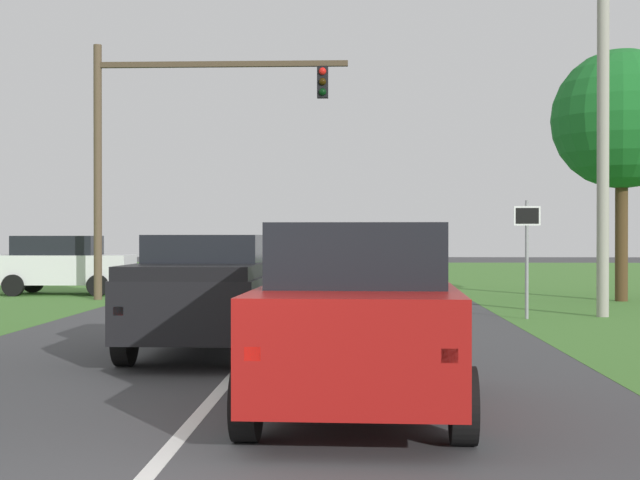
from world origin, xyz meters
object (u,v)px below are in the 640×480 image
(traffic_light, at_px, (164,131))
(keep_moving_sign, at_px, (527,244))
(crossing_suv_far, at_px, (63,264))
(utility_pole_right, at_px, (603,143))
(red_suv_near, at_px, (359,314))
(oak_tree_right, at_px, (622,120))
(pickup_truck_lead, at_px, (210,292))

(traffic_light, xyz_separation_m, keep_moving_sign, (9.52, -5.68, -3.24))
(keep_moving_sign, relative_size, crossing_suv_far, 0.63)
(traffic_light, relative_size, utility_pole_right, 0.93)
(red_suv_near, xyz_separation_m, oak_tree_right, (7.64, 16.67, 4.16))
(keep_moving_sign, bearing_deg, red_suv_near, -109.39)
(pickup_truck_lead, distance_m, crossing_suv_far, 15.74)
(oak_tree_right, distance_m, crossing_suv_far, 17.71)
(pickup_truck_lead, xyz_separation_m, traffic_light, (-3.25, 11.81, 3.98))
(keep_moving_sign, bearing_deg, crossing_suv_far, 149.04)
(red_suv_near, height_order, keep_moving_sign, keep_moving_sign)
(pickup_truck_lead, height_order, utility_pole_right, utility_pole_right)
(oak_tree_right, bearing_deg, keep_moving_sign, -123.59)
(crossing_suv_far, bearing_deg, traffic_light, -31.30)
(red_suv_near, bearing_deg, crossing_suv_far, 116.37)
(red_suv_near, relative_size, pickup_truck_lead, 0.85)
(traffic_light, bearing_deg, pickup_truck_lead, -74.62)
(red_suv_near, bearing_deg, keep_moving_sign, 70.61)
(pickup_truck_lead, height_order, traffic_light, traffic_light)
(traffic_light, distance_m, keep_moving_sign, 11.55)
(traffic_light, height_order, crossing_suv_far, traffic_light)
(keep_moving_sign, relative_size, utility_pole_right, 0.33)
(red_suv_near, bearing_deg, oak_tree_right, 65.38)
(keep_moving_sign, xyz_separation_m, crossing_suv_far, (-13.27, 7.96, -0.74))
(crossing_suv_far, bearing_deg, red_suv_near, -63.63)
(pickup_truck_lead, height_order, crossing_suv_far, pickup_truck_lead)
(keep_moving_sign, xyz_separation_m, oak_tree_right, (3.77, 5.68, 3.50))
(oak_tree_right, bearing_deg, pickup_truck_lead, -130.35)
(red_suv_near, bearing_deg, pickup_truck_lead, 116.23)
(keep_moving_sign, distance_m, crossing_suv_far, 15.49)
(traffic_light, bearing_deg, oak_tree_right, -0.02)
(crossing_suv_far, relative_size, utility_pole_right, 0.53)
(keep_moving_sign, bearing_deg, pickup_truck_lead, -135.60)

